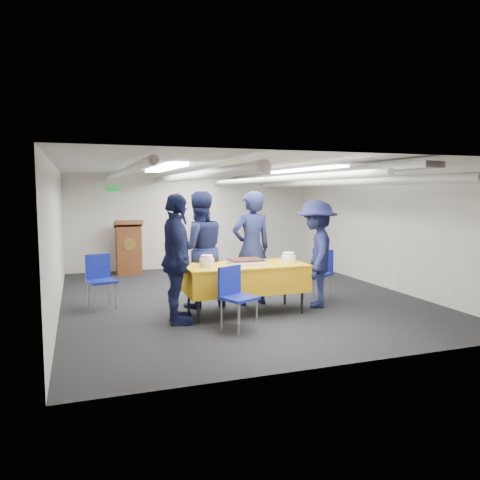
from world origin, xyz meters
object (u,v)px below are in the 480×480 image
Objects in this scene: serving_table at (245,278)px; chair_left at (100,275)px; sailor_c at (177,259)px; sailor_d at (316,254)px; chair_right at (320,269)px; chair_near at (235,291)px; sheet_cake at (246,262)px; podium at (129,247)px; sailor_b at (199,249)px; sailor_a at (252,248)px.

chair_left is (-2.11, 1.10, -0.03)m from serving_table.
sailor_d is (2.35, 0.23, -0.06)m from sailor_c.
chair_left is 3.54m from sailor_d.
sailor_d reaches higher than chair_left.
chair_near is at bearing -147.82° from chair_right.
serving_table is at bearing -27.47° from chair_left.
chair_right reaches higher than sheet_cake.
chair_near is (-0.42, -0.72, -0.28)m from sheet_cake.
podium is 4.36m from sailor_c.
podium is (-1.34, 4.14, 0.05)m from serving_table.
chair_right is (1.59, 0.54, -0.28)m from sheet_cake.
sheet_cake is 0.60× the size of chair_left.
serving_table is 1.08× the size of sailor_d.
chair_left is 1.66m from sailor_b.
sailor_b is (-0.57, 0.65, 0.39)m from serving_table.
sheet_cake is 1.70m from chair_right.
sailor_a is at bearing -13.69° from chair_left.
chair_left is 1.69m from sailor_c.
chair_near is at bearing 54.99° from sailor_a.
sailor_d is (1.24, 0.02, 0.32)m from serving_table.
sailor_c is at bearing 141.62° from chair_near.
podium reaches higher than chair_right.
chair_right and chair_left have the same top height.
sheet_cake is at bearing 128.74° from sailor_b.
chair_near is at bearing -79.33° from podium.
sailor_b is at bearing -77.50° from podium.
sailor_a is at bearing 60.79° from sheet_cake.
sailor_a is at bearing -65.72° from podium.
sheet_cake is at bearing -28.12° from chair_left.
podium is 4.87m from sailor_d.
sheet_cake is 4.38m from podium.
chair_left is at bearing 152.53° from serving_table.
serving_table is at bearing 60.65° from chair_near.
podium is at bearing 100.67° from chair_near.
sailor_b is (0.77, -3.49, 0.33)m from podium.
sailor_b is 1.01m from sailor_c.
sailor_c is 1.06× the size of sailor_d.
serving_table is at bearing -72.05° from podium.
podium is at bearing 75.82° from chair_left.
podium reaches higher than serving_table.
podium is 0.72× the size of sailor_d.
chair_left is at bearing 132.50° from chair_near.
sailor_a is 1.08× the size of sailor_d.
podium is at bearing 9.16° from sailor_c.
sailor_a is 1.07m from sailor_d.
sailor_b is 1.02× the size of sailor_c.
chair_right is (1.58, 0.51, -0.03)m from serving_table.
sheet_cake is (-0.00, -0.03, 0.26)m from serving_table.
chair_left is 0.50× the size of sailor_d.
sheet_cake is 0.28× the size of sailor_c.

